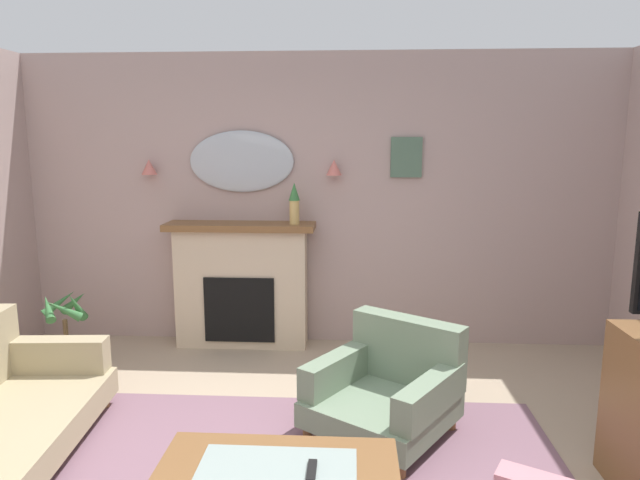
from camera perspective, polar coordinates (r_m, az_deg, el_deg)
name	(u,v)px	position (r m, az deg, el deg)	size (l,w,h in m)	color
wall_back	(318,201)	(5.25, -0.25, 4.00)	(6.44, 0.10, 2.69)	#B29993
fireplace	(242,286)	(5.26, -7.97, -4.64)	(1.36, 0.36, 1.16)	beige
mantel_vase_left	(294,202)	(5.01, -2.63, 3.88)	(0.10, 0.10, 0.37)	tan
wall_mirror	(242,161)	(5.23, -7.97, 7.92)	(0.96, 0.06, 0.56)	#B2BCC6
wall_sconce_left	(149,167)	(5.42, -16.99, 7.12)	(0.14, 0.14, 0.14)	#D17066
wall_sconce_right	(334,167)	(5.09, 1.44, 7.39)	(0.14, 0.14, 0.14)	#D17066
framed_picture	(406,157)	(5.16, 8.77, 8.32)	(0.28, 0.03, 0.36)	#4C6B56
tv_remote	(312,471)	(2.68, -0.85, -22.47)	(0.04, 0.16, 0.02)	black
armchair_by_coffee_table	(389,386)	(3.83, 7.02, -14.55)	(1.12, 1.13, 0.71)	gray
potted_plant_small_fern	(66,328)	(5.32, -24.44, -8.14)	(0.43, 0.44, 0.66)	brown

